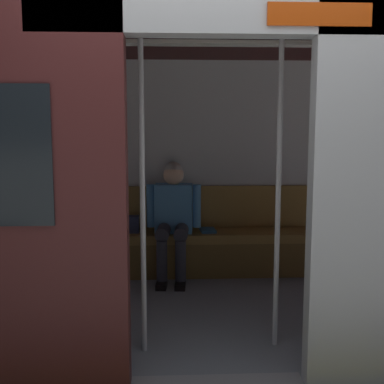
% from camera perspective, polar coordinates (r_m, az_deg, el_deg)
% --- Properties ---
extents(ground_plane, '(60.00, 60.00, 0.00)m').
position_cam_1_polar(ground_plane, '(3.14, 3.01, -21.57)').
color(ground_plane, gray).
extents(train_car, '(6.40, 2.69, 2.34)m').
position_cam_1_polar(train_car, '(3.92, 0.30, 7.82)').
color(train_car, silver).
rests_on(train_car, ground_plane).
extents(bench_seat, '(2.43, 0.44, 0.45)m').
position_cam_1_polar(bench_seat, '(5.06, 0.54, -5.92)').
color(bench_seat, olive).
rests_on(bench_seat, ground_plane).
extents(person_seated, '(0.55, 0.69, 1.18)m').
position_cam_1_polar(person_seated, '(4.93, -2.22, -2.40)').
color(person_seated, '#4C8CC6').
rests_on(person_seated, ground_plane).
extents(handbag, '(0.26, 0.15, 0.17)m').
position_cam_1_polar(handbag, '(5.06, -7.71, -3.77)').
color(handbag, '#262D4C').
rests_on(handbag, bench_seat).
extents(book, '(0.17, 0.23, 0.03)m').
position_cam_1_polar(book, '(5.07, 1.86, -4.50)').
color(book, '#26598C').
rests_on(book, bench_seat).
extents(grab_pole_door, '(0.04, 0.04, 2.20)m').
position_cam_1_polar(grab_pole_door, '(3.22, -5.82, -0.08)').
color(grab_pole_door, silver).
rests_on(grab_pole_door, ground_plane).
extents(grab_pole_far, '(0.04, 0.04, 2.20)m').
position_cam_1_polar(grab_pole_far, '(3.35, 10.07, 0.14)').
color(grab_pole_far, silver).
rests_on(grab_pole_far, ground_plane).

